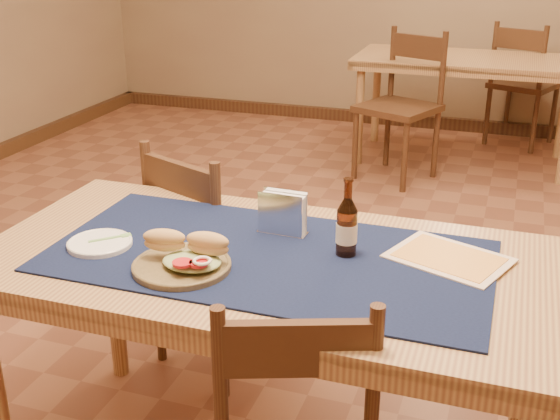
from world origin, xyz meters
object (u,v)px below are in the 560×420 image
(main_table, at_px, (268,283))
(chair_main_far, at_px, (214,254))
(back_table, at_px, (467,69))
(sandwich_plate, at_px, (185,259))
(beer_bottle, at_px, (347,227))
(napkin_holder, at_px, (283,214))

(main_table, relative_size, chair_main_far, 1.79)
(back_table, height_order, chair_main_far, chair_main_far)
(sandwich_plate, relative_size, beer_bottle, 1.19)
(main_table, distance_m, chair_main_far, 0.68)
(chair_main_far, distance_m, sandwich_plate, 0.76)
(chair_main_far, xyz_separation_m, napkin_holder, (0.39, -0.36, 0.35))
(chair_main_far, xyz_separation_m, sandwich_plate, (0.22, -0.66, 0.32))
(main_table, bearing_deg, napkin_holder, 93.66)
(back_table, bearing_deg, main_table, -94.08)
(main_table, distance_m, beer_bottle, 0.27)
(main_table, height_order, napkin_holder, napkin_holder)
(chair_main_far, bearing_deg, back_table, 77.62)
(napkin_holder, bearing_deg, back_table, 85.57)
(chair_main_far, height_order, napkin_holder, chair_main_far)
(sandwich_plate, relative_size, napkin_holder, 1.77)
(main_table, xyz_separation_m, chair_main_far, (-0.40, 0.51, -0.20))
(napkin_holder, bearing_deg, sandwich_plate, -119.31)
(main_table, distance_m, sandwich_plate, 0.26)
(main_table, xyz_separation_m, sandwich_plate, (-0.18, -0.15, 0.12))
(main_table, distance_m, napkin_holder, 0.21)
(beer_bottle, distance_m, napkin_holder, 0.22)
(napkin_holder, bearing_deg, chair_main_far, 137.37)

